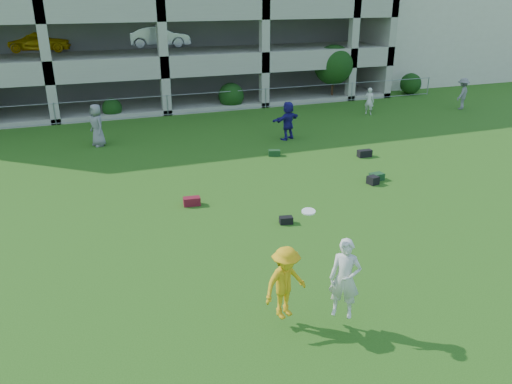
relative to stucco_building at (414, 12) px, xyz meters
name	(u,v)px	position (x,y,z in m)	size (l,w,h in m)	color
ground	(325,286)	(-23.00, -28.00, -5.00)	(100.00, 100.00, 0.00)	#235114
stucco_building	(414,12)	(0.00, 0.00, 0.00)	(16.00, 14.00, 10.00)	beige
bystander_c	(97,125)	(-27.15, -13.80, -4.04)	(0.94, 0.61, 1.92)	gray
bystander_d	(288,121)	(-18.59, -15.86, -4.09)	(1.68, 0.54, 1.82)	navy
bystander_e	(369,101)	(-12.07, -12.70, -4.23)	(0.56, 0.37, 1.54)	silver
bystander_f	(462,94)	(-6.09, -13.45, -4.08)	(1.19, 0.69, 1.85)	slate
bag_red_a	(192,201)	(-24.82, -22.09, -4.86)	(0.55, 0.30, 0.28)	#5C0F1C
bag_black_b	(286,220)	(-22.47, -24.47, -4.89)	(0.40, 0.25, 0.22)	black
bag_green_c	(377,177)	(-17.73, -22.19, -4.87)	(0.50, 0.35, 0.26)	#143922
crate_d	(373,180)	(-18.11, -22.51, -4.85)	(0.35, 0.35, 0.30)	black
bag_black_e	(365,153)	(-16.62, -19.56, -4.85)	(0.60, 0.30, 0.30)	black
bag_green_g	(274,153)	(-20.19, -18.06, -4.88)	(0.50, 0.30, 0.25)	#143819
frisbee_contest	(304,281)	(-24.19, -29.22, -3.90)	(2.04, 1.30, 2.43)	gold
parking_garage	(137,1)	(-23.01, -0.30, 1.01)	(30.00, 14.00, 12.00)	#9E998C
fence	(167,105)	(-23.00, -9.00, -4.39)	(36.06, 0.06, 1.20)	gray
shrub_row	(240,83)	(-18.41, -8.30, -3.49)	(34.38, 2.52, 3.50)	#163D11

